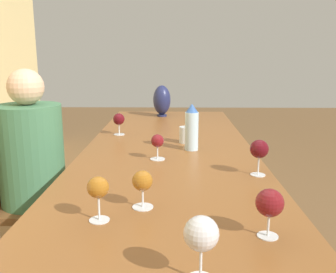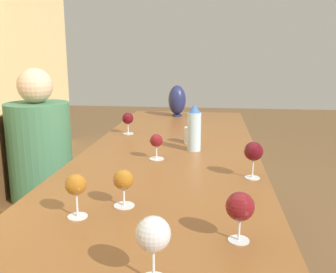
% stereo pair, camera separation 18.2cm
% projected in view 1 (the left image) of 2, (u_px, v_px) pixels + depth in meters
% --- Properties ---
extents(dining_table, '(2.85, 0.89, 0.78)m').
position_uv_depth(dining_table, '(168.00, 170.00, 1.85)').
color(dining_table, brown).
rests_on(dining_table, ground_plane).
extents(water_bottle, '(0.07, 0.07, 0.24)m').
position_uv_depth(water_bottle, '(192.00, 128.00, 1.94)').
color(water_bottle, silver).
rests_on(water_bottle, dining_table).
extents(water_tumbler, '(0.07, 0.07, 0.09)m').
position_uv_depth(water_tumbler, '(185.00, 135.00, 2.11)').
color(water_tumbler, silver).
rests_on(water_tumbler, dining_table).
extents(vase, '(0.14, 0.14, 0.25)m').
position_uv_depth(vase, '(162.00, 100.00, 2.97)').
color(vase, '#1E234C').
rests_on(vase, dining_table).
extents(wine_glass_0, '(0.08, 0.08, 0.14)m').
position_uv_depth(wine_glass_0, '(270.00, 204.00, 1.02)').
color(wine_glass_0, silver).
rests_on(wine_glass_0, dining_table).
extents(wine_glass_1, '(0.08, 0.08, 0.15)m').
position_uv_depth(wine_glass_1, '(201.00, 235.00, 0.82)').
color(wine_glass_1, silver).
rests_on(wine_glass_1, dining_table).
extents(wine_glass_2, '(0.08, 0.08, 0.15)m').
position_uv_depth(wine_glass_2, '(259.00, 150.00, 1.54)').
color(wine_glass_2, silver).
rests_on(wine_glass_2, dining_table).
extents(wine_glass_3, '(0.07, 0.07, 0.13)m').
position_uv_depth(wine_glass_3, '(119.00, 120.00, 2.31)').
color(wine_glass_3, silver).
rests_on(wine_glass_3, dining_table).
extents(wine_glass_4, '(0.07, 0.07, 0.12)m').
position_uv_depth(wine_glass_4, '(157.00, 142.00, 1.77)').
color(wine_glass_4, silver).
rests_on(wine_glass_4, dining_table).
extents(wine_glass_5, '(0.07, 0.07, 0.13)m').
position_uv_depth(wine_glass_5, '(142.00, 182.00, 1.22)').
color(wine_glass_5, silver).
rests_on(wine_glass_5, dining_table).
extents(wine_glass_6, '(0.07, 0.07, 0.14)m').
position_uv_depth(wine_glass_6, '(98.00, 189.00, 1.12)').
color(wine_glass_6, silver).
rests_on(wine_glass_6, dining_table).
extents(chair_far, '(0.44, 0.44, 0.93)m').
position_uv_depth(chair_far, '(22.00, 195.00, 2.09)').
color(chair_far, brown).
rests_on(chair_far, ground_plane).
extents(person_far, '(0.35, 0.35, 1.20)m').
position_uv_depth(person_far, '(35.00, 171.00, 2.06)').
color(person_far, '#2D2D38').
rests_on(person_far, ground_plane).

